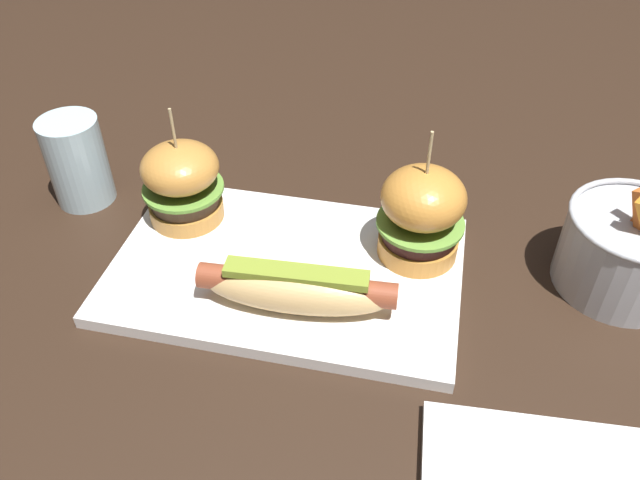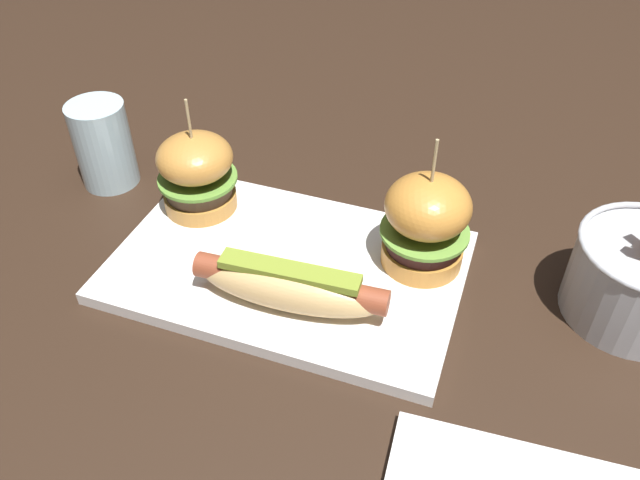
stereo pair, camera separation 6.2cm
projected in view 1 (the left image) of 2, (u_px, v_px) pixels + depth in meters
The scene contains 7 objects.
ground_plane at pixel (287, 275), 0.66m from camera, with size 3.00×3.00×0.00m, color black.
platter_main at pixel (286, 270), 0.66m from camera, with size 0.35×0.23×0.01m, color white.
hot_dog at pixel (297, 288), 0.59m from camera, with size 0.19×0.06×0.05m.
slider_left at pixel (182, 182), 0.68m from camera, with size 0.09×0.09×0.13m.
slider_right at pixel (421, 214), 0.63m from camera, with size 0.09×0.09×0.15m.
fries_bucket at pixel (628, 250), 0.62m from camera, with size 0.13×0.13×0.13m.
water_glass at pixel (77, 161), 0.73m from camera, with size 0.07×0.07×0.10m, color silver.
Camera 1 is at (0.14, -0.46, 0.46)m, focal length 35.66 mm.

